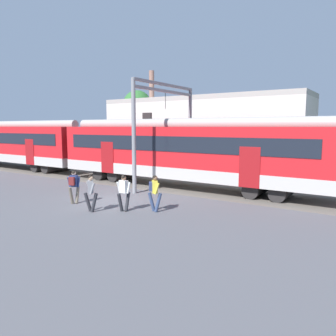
{
  "coord_description": "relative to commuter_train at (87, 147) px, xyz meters",
  "views": [
    {
      "loc": [
        11.61,
        -12.09,
        3.82
      ],
      "look_at": [
        1.98,
        2.48,
        1.6
      ],
      "focal_mm": 35.0,
      "sensor_mm": 36.0,
      "label": 1
    }
  ],
  "objects": [
    {
      "name": "background_building",
      "position": [
        5.31,
        8.74,
        0.95
      ],
      "size": [
        18.41,
        5.0,
        9.2
      ],
      "color": "beige",
      "rests_on": "ground"
    },
    {
      "name": "pedestrian_navy",
      "position": [
        6.42,
        -6.86,
        -1.26
      ],
      "size": [
        0.53,
        0.71,
        1.67
      ],
      "color": "#6B6051",
      "rests_on": "ground"
    },
    {
      "name": "street_tree_left",
      "position": [
        -2.65,
        9.52,
        3.76
      ],
      "size": [
        2.95,
        2.95,
        7.56
      ],
      "color": "brown",
      "rests_on": "ground"
    },
    {
      "name": "ground_plane",
      "position": [
        7.51,
        -5.51,
        -2.25
      ],
      "size": [
        160.0,
        160.0,
        0.0
      ],
      "primitive_type": "plane",
      "color": "#515156"
    },
    {
      "name": "pedestrian_yellow",
      "position": [
        10.65,
        -5.9,
        -1.26
      ],
      "size": [
        0.7,
        0.51,
        1.67
      ],
      "color": "navy",
      "rests_on": "ground"
    },
    {
      "name": "track_bed",
      "position": [
        -2.48,
        0.0,
        -2.25
      ],
      "size": [
        80.0,
        4.4,
        0.01
      ],
      "primitive_type": "cube",
      "color": "#605951",
      "rests_on": "ground"
    },
    {
      "name": "commuter_train",
      "position": [
        0.0,
        0.0,
        0.0
      ],
      "size": [
        38.05,
        3.07,
        4.73
      ],
      "color": "#B7B2AD",
      "rests_on": "ground"
    },
    {
      "name": "catenary_gantry",
      "position": [
        7.29,
        0.0,
        2.06
      ],
      "size": [
        0.24,
        6.64,
        6.53
      ],
      "color": "gray",
      "rests_on": "ground"
    },
    {
      "name": "pedestrian_grey",
      "position": [
        8.27,
        -7.48,
        -1.29
      ],
      "size": [
        0.68,
        0.43,
        1.67
      ],
      "color": "#28282D",
      "rests_on": "ground"
    },
    {
      "name": "pedestrian_white",
      "position": [
        9.47,
        -6.62,
        -1.29
      ],
      "size": [
        0.53,
        0.64,
        1.67
      ],
      "color": "#28282D",
      "rests_on": "ground"
    }
  ]
}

